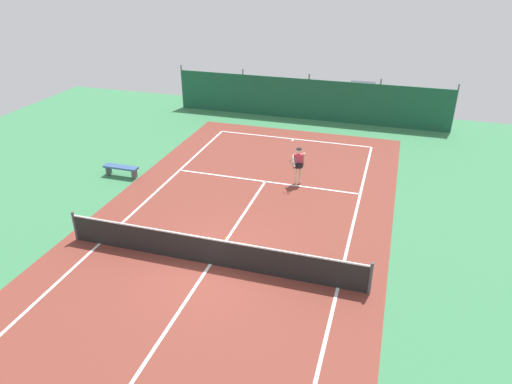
{
  "coord_description": "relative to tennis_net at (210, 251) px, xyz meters",
  "views": [
    {
      "loc": [
        5.07,
        -11.54,
        9.02
      ],
      "look_at": [
        0.42,
        3.65,
        0.9
      ],
      "focal_mm": 33.17,
      "sensor_mm": 36.0,
      "label": 1
    }
  ],
  "objects": [
    {
      "name": "tennis_net",
      "position": [
        0.0,
        0.0,
        0.0
      ],
      "size": [
        10.12,
        0.1,
        1.1
      ],
      "color": "black",
      "rests_on": "ground"
    },
    {
      "name": "courtside_bench",
      "position": [
        -6.31,
        5.06,
        -0.14
      ],
      "size": [
        1.6,
        0.4,
        0.49
      ],
      "color": "#335184",
      "rests_on": "ground"
    },
    {
      "name": "tennis_ball_near_player",
      "position": [
        -0.05,
        1.56,
        -0.48
      ],
      "size": [
        0.07,
        0.07,
        0.07
      ],
      "primitive_type": "sphere",
      "color": "#CCDB33",
      "rests_on": "ground"
    },
    {
      "name": "court_surface",
      "position": [
        0.0,
        0.0,
        -0.51
      ],
      "size": [
        11.02,
        26.6,
        0.01
      ],
      "color": "brown",
      "rests_on": "ground"
    },
    {
      "name": "parked_car",
      "position": [
        2.9,
        17.96,
        0.33
      ],
      "size": [
        2.17,
        4.28,
        1.68
      ],
      "rotation": [
        0.0,
        0.0,
        3.19
      ],
      "color": "maroon",
      "rests_on": "ground"
    },
    {
      "name": "ground_plane",
      "position": [
        0.0,
        0.0,
        -0.51
      ],
      "size": [
        36.0,
        36.0,
        0.0
      ],
      "primitive_type": "plane",
      "color": "#387A4C"
    },
    {
      "name": "tennis_player",
      "position": [
        1.39,
        6.62,
        0.45
      ],
      "size": [
        0.57,
        0.83,
        1.64
      ],
      "rotation": [
        0.0,
        0.0,
        3.51
      ],
      "color": "beige",
      "rests_on": "ground"
    },
    {
      "name": "back_fence",
      "position": [
        -0.0,
        15.96,
        0.16
      ],
      "size": [
        16.3,
        0.98,
        2.7
      ],
      "color": "#195138",
      "rests_on": "ground"
    }
  ]
}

